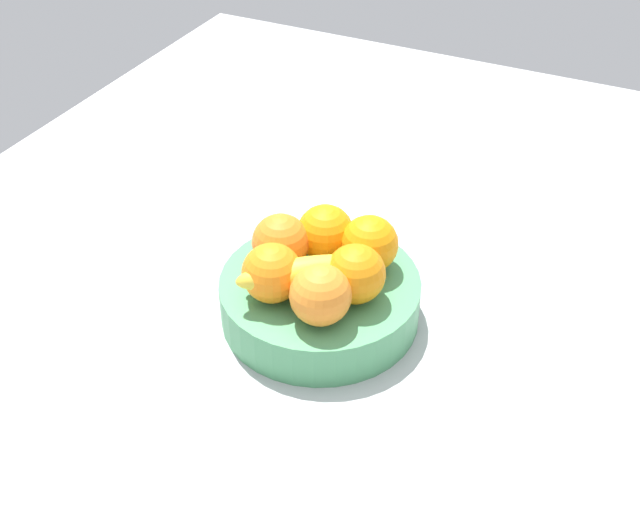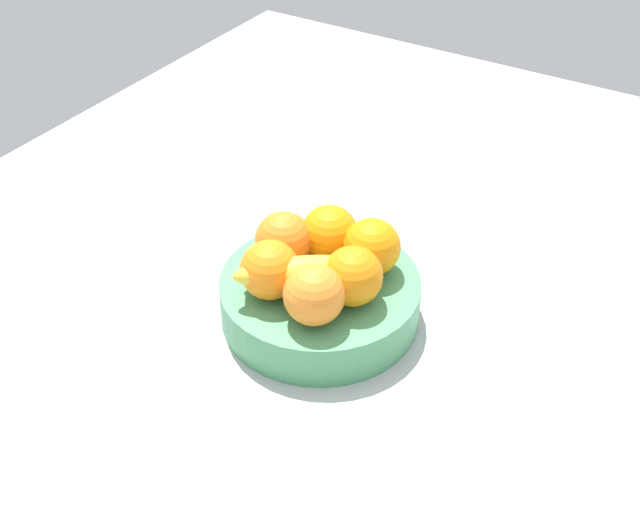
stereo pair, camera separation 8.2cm
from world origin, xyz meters
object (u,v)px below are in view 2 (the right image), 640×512
at_px(orange_front_left, 329,233).
at_px(orange_top_stack, 372,247).
at_px(banana_bunch, 304,277).
at_px(orange_center, 270,270).
at_px(orange_back_left, 314,295).
at_px(fruit_bowl, 320,298).
at_px(orange_front_right, 284,240).
at_px(orange_back_right, 353,276).

xyz_separation_m(orange_front_left, orange_top_stack, (0.00, -0.06, 0.00)).
xyz_separation_m(orange_top_stack, banana_bunch, (-0.09, 0.05, -0.01)).
distance_m(orange_center, orange_back_left, 0.07).
bearing_deg(orange_back_left, orange_top_stack, -6.34).
relative_size(fruit_bowl, orange_back_left, 3.46).
bearing_deg(fruit_bowl, orange_back_left, -153.99).
height_order(orange_front_right, orange_back_right, same).
height_order(orange_front_left, orange_back_left, same).
bearing_deg(orange_top_stack, banana_bunch, 153.32).
bearing_deg(fruit_bowl, orange_back_right, -101.73).
bearing_deg(fruit_bowl, orange_front_right, 83.70).
relative_size(orange_front_right, orange_top_stack, 1.00).
relative_size(orange_front_right, orange_back_right, 1.00).
xyz_separation_m(orange_front_right, orange_center, (-0.06, -0.02, 0.00)).
distance_m(orange_front_right, banana_bunch, 0.07).
relative_size(orange_center, banana_bunch, 0.44).
bearing_deg(orange_top_stack, orange_back_left, 173.66).
bearing_deg(orange_top_stack, orange_back_right, -172.47).
height_order(orange_back_left, banana_bunch, orange_back_left).
distance_m(orange_front_left, banana_bunch, 0.09).
bearing_deg(orange_back_right, orange_top_stack, 7.53).
relative_size(fruit_bowl, orange_top_stack, 3.46).
height_order(fruit_bowl, orange_front_right, orange_front_right).
bearing_deg(orange_front_right, fruit_bowl, -96.30).
height_order(fruit_bowl, orange_center, orange_center).
relative_size(orange_back_right, orange_top_stack, 1.00).
xyz_separation_m(orange_front_left, orange_center, (-0.10, 0.02, 0.00)).
height_order(fruit_bowl, banana_bunch, banana_bunch).
distance_m(orange_center, orange_top_stack, 0.14).
bearing_deg(orange_back_left, fruit_bowl, 26.01).
relative_size(orange_front_left, orange_center, 1.00).
relative_size(orange_front_right, orange_back_left, 1.00).
relative_size(fruit_bowl, orange_front_left, 3.46).
xyz_separation_m(orange_back_left, orange_top_stack, (0.12, -0.01, 0.00)).
bearing_deg(fruit_bowl, orange_center, 143.71).
relative_size(fruit_bowl, orange_center, 3.46).
xyz_separation_m(fruit_bowl, banana_bunch, (-0.04, -0.00, 0.06)).
bearing_deg(orange_center, orange_back_left, -99.23).
xyz_separation_m(orange_center, banana_bunch, (0.02, -0.04, -0.01)).
bearing_deg(orange_back_left, orange_front_left, 22.66).
height_order(fruit_bowl, orange_back_left, orange_back_left).
bearing_deg(orange_top_stack, orange_front_right, 113.91).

